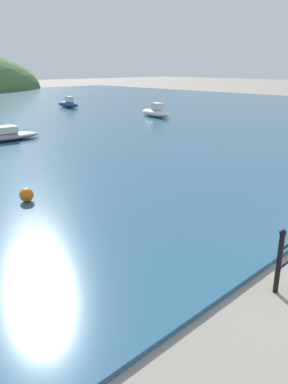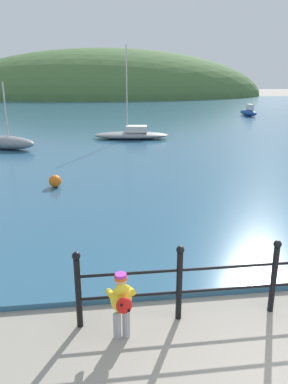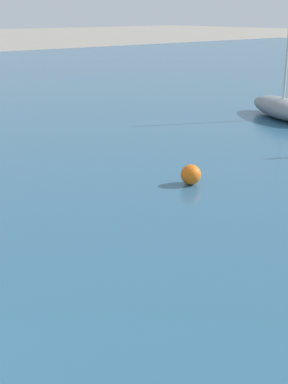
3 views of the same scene
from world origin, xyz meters
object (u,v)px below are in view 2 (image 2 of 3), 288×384
object	(u,v)px
child_in_coat	(122,300)
mooring_buoy	(55,181)
boat_green_fishing	(249,112)
boat_far_right	(132,134)
boat_nearest_quay	(6,142)

from	to	relation	value
child_in_coat	mooring_buoy	size ratio (longest dim) A/B	2.52
child_in_coat	boat_green_fishing	size ratio (longest dim) A/B	0.36
boat_far_right	boat_green_fishing	world-z (taller)	boat_far_right
child_in_coat	mooring_buoy	world-z (taller)	child_in_coat
child_in_coat	boat_nearest_quay	distance (m)	15.24
boat_green_fishing	boat_nearest_quay	distance (m)	22.79
boat_green_fishing	boat_nearest_quay	xyz separation A→B (m)	(-18.13, -13.82, -0.00)
child_in_coat	boat_far_right	world-z (taller)	boat_far_right
child_in_coat	boat_far_right	xyz separation A→B (m)	(1.79, 16.89, -0.25)
boat_nearest_quay	child_in_coat	bearing A→B (deg)	-72.32
boat_far_right	boat_nearest_quay	bearing A→B (deg)	-159.73
child_in_coat	boat_nearest_quay	size ratio (longest dim) A/B	0.30
mooring_buoy	boat_far_right	bearing A→B (deg)	70.12
boat_far_right	mooring_buoy	size ratio (longest dim) A/B	12.68
boat_green_fishing	mooring_buoy	bearing A→B (deg)	-125.91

